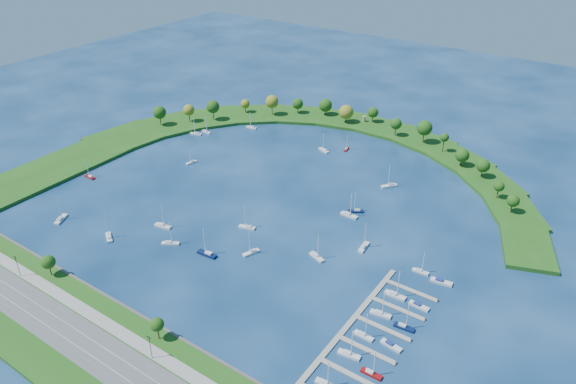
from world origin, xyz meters
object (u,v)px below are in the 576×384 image
Objects in this scene: docked_boat_6 at (380,313)px; docked_boat_10 at (420,271)px; moored_boat_11 at (109,237)px; docked_boat_7 at (404,326)px; moored_boat_2 at (251,127)px; docked_boat_11 at (441,282)px; dock_system at (365,334)px; moored_boat_4 at (61,219)px; moored_boat_12 at (207,253)px; moored_boat_9 at (196,133)px; docked_boat_4 at (364,335)px; docked_boat_0 at (326,384)px; moored_boat_0 at (349,215)px; moored_boat_15 at (346,149)px; moored_boat_8 at (364,247)px; docked_boat_9 at (419,306)px; moored_boat_10 at (191,162)px; moored_boat_17 at (317,256)px; moored_boat_7 at (251,252)px; moored_boat_14 at (389,185)px; harbor_tower at (364,119)px; moored_boat_6 at (356,211)px; moored_boat_3 at (170,243)px; moored_boat_5 at (90,176)px; docked_boat_8 at (395,295)px; docked_boat_5 at (391,345)px; moored_boat_16 at (206,131)px; docked_boat_2 at (349,354)px; docked_boat_3 at (371,373)px; moored_boat_18 at (324,150)px.

docked_boat_6 is 34.03m from docked_boat_10.
moored_boat_11 is 141.83m from docked_boat_7.
docked_boat_11 is at bearing 149.34° from moored_boat_2.
dock_system is 6.01× the size of moored_boat_4.
docked_boat_10 is (84.34, 43.12, -0.11)m from moored_boat_12.
docked_boat_7 is at bearing 137.76° from moored_boat_9.
docked_boat_0 is at bearing -88.02° from docked_boat_4.
moored_boat_0 is 1.41× the size of moored_boat_15.
moored_boat_8 is 1.55× the size of docked_boat_9.
moored_boat_17 reaches higher than moored_boat_10.
moored_boat_11 is 1.08× the size of docked_boat_0.
moored_boat_12 is 1.23× the size of docked_boat_4.
moored_boat_7 is at bearing -145.59° from moored_boat_12.
moored_boat_14 reaches higher than moored_boat_8.
harbor_tower is 0.33× the size of moored_boat_6.
moored_boat_14 is at bearing 28.32° from moored_boat_3.
docked_boat_8 is (187.04, 5.34, 0.06)m from moored_boat_5.
moored_boat_3 is at bearing -179.74° from docked_boat_7.
docked_boat_5 is at bearing 82.07° from moored_boat_10.
moored_boat_10 is 0.82× the size of moored_boat_11.
moored_boat_11 reaches higher than moored_boat_5.
docked_boat_8 is at bearing 15.11° from moored_boat_17.
docked_boat_4 is (40.04, -31.37, -0.03)m from moored_boat_17.
moored_boat_14 is 120.13m from docked_boat_5.
moored_boat_5 is 0.94× the size of moored_boat_7.
moored_boat_3 reaches higher than moored_boat_2.
moored_boat_9 is 1.10× the size of docked_boat_10.
moored_boat_6 is 92.18m from docked_boat_5.
docked_boat_7 is (10.72, 11.38, 0.55)m from dock_system.
harbor_tower is 109.13m from moored_boat_16.
moored_boat_14 is (3.65, 39.48, -0.01)m from moored_boat_0.
moored_boat_3 is at bearing -178.82° from docked_boat_4.
docked_boat_2 reaches higher than moored_boat_9.
docked_boat_11 is at bearing 70.24° from docked_boat_2.
docked_boat_0 is (101.74, -28.45, -0.02)m from moored_boat_3.
moored_boat_12 is at bearing -30.51° from moored_boat_7.
moored_boat_15 is 1.14× the size of docked_boat_9.
moored_boat_9 is 222.40m from docked_boat_3.
moored_boat_3 is at bearing -171.99° from docked_boat_5.
moored_boat_2 is 1.35× the size of docked_boat_5.
moored_boat_7 is 0.97× the size of docked_boat_6.
moored_boat_10 is 0.82× the size of docked_boat_2.
moored_boat_6 is (50.97, -105.69, -3.13)m from harbor_tower.
moored_boat_18 is (-51.14, 52.53, 0.01)m from moored_boat_6.
harbor_tower is 0.32× the size of moored_boat_11.
docked_boat_6 is (45.15, -56.19, -0.04)m from moored_boat_0.
moored_boat_9 is (-153.16, 51.70, -0.04)m from moored_boat_8.
moored_boat_18 is 1.14× the size of docked_boat_10.
moored_boat_11 is at bearing -60.11° from moored_boat_16.
docked_boat_0 reaches higher than moored_boat_5.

